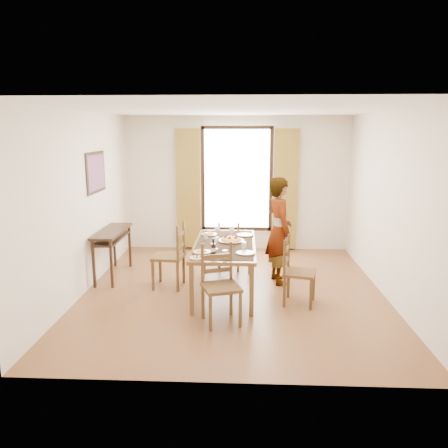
{
  "coord_description": "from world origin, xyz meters",
  "views": [
    {
      "loc": [
        0.15,
        -6.33,
        2.4
      ],
      "look_at": [
        -0.15,
        0.23,
        1.0
      ],
      "focal_mm": 35.0,
      "sensor_mm": 36.0,
      "label": 1
    }
  ],
  "objects_px": {
    "man": "(279,231)",
    "console_table": "(112,237)",
    "dining_table": "(225,248)",
    "pasta_platter": "(231,238)"
  },
  "relations": [
    {
      "from": "dining_table",
      "to": "console_table",
      "type": "bearing_deg",
      "value": 161.75
    },
    {
      "from": "console_table",
      "to": "pasta_platter",
      "type": "relative_size",
      "value": 3.0
    },
    {
      "from": "man",
      "to": "pasta_platter",
      "type": "height_order",
      "value": "man"
    },
    {
      "from": "man",
      "to": "pasta_platter",
      "type": "bearing_deg",
      "value": 101.98
    },
    {
      "from": "man",
      "to": "console_table",
      "type": "bearing_deg",
      "value": 73.41
    },
    {
      "from": "console_table",
      "to": "dining_table",
      "type": "bearing_deg",
      "value": -18.25
    },
    {
      "from": "dining_table",
      "to": "pasta_platter",
      "type": "bearing_deg",
      "value": 51.61
    },
    {
      "from": "man",
      "to": "dining_table",
      "type": "bearing_deg",
      "value": 105.92
    },
    {
      "from": "pasta_platter",
      "to": "dining_table",
      "type": "bearing_deg",
      "value": -128.39
    },
    {
      "from": "console_table",
      "to": "dining_table",
      "type": "distance_m",
      "value": 2.0
    }
  ]
}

